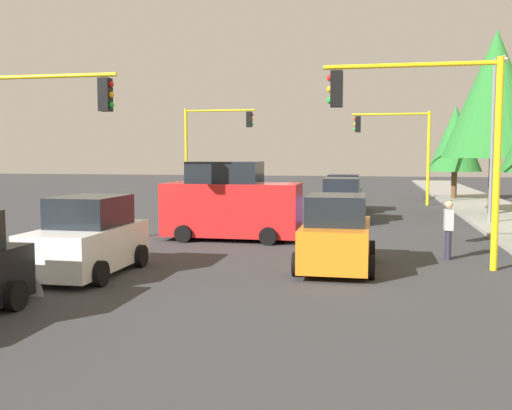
{
  "coord_description": "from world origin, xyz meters",
  "views": [
    {
      "loc": [
        22.09,
        4.41,
        3.04
      ],
      "look_at": [
        1.4,
        0.2,
        1.2
      ],
      "focal_mm": 41.11,
      "sensor_mm": 36.0,
      "label": 1
    }
  ],
  "objects_px": {
    "traffic_signal_near_left": "(425,121)",
    "street_lamp_curbside": "(495,122)",
    "delivery_van_red": "(231,204)",
    "car_blue": "(342,202)",
    "tree_roadside_far": "(455,139)",
    "car_orange": "(337,235)",
    "traffic_signal_far_right": "(213,136)",
    "car_white": "(88,239)",
    "traffic_signal_far_left": "(397,139)",
    "car_silver": "(225,198)",
    "pedestrian_crossing": "(448,228)",
    "tree_roadside_mid": "(495,94)",
    "car_green": "(344,194)",
    "traffic_signal_near_right": "(35,125)"
  },
  "relations": [
    {
      "from": "car_orange",
      "to": "tree_roadside_far",
      "type": "bearing_deg",
      "value": 166.17
    },
    {
      "from": "street_lamp_curbside",
      "to": "traffic_signal_near_right",
      "type": "bearing_deg",
      "value": -57.12
    },
    {
      "from": "car_green",
      "to": "car_blue",
      "type": "relative_size",
      "value": 0.97
    },
    {
      "from": "traffic_signal_near_left",
      "to": "pedestrian_crossing",
      "type": "relative_size",
      "value": 3.24
    },
    {
      "from": "street_lamp_curbside",
      "to": "car_blue",
      "type": "bearing_deg",
      "value": -98.0
    },
    {
      "from": "pedestrian_crossing",
      "to": "car_white",
      "type": "bearing_deg",
      "value": -66.35
    },
    {
      "from": "tree_roadside_far",
      "to": "car_orange",
      "type": "relative_size",
      "value": 1.59
    },
    {
      "from": "pedestrian_crossing",
      "to": "tree_roadside_far",
      "type": "bearing_deg",
      "value": 172.46
    },
    {
      "from": "traffic_signal_far_left",
      "to": "traffic_signal_near_left",
      "type": "distance_m",
      "value": 20.0
    },
    {
      "from": "street_lamp_curbside",
      "to": "car_blue",
      "type": "xyz_separation_m",
      "value": [
        -0.88,
        -6.23,
        -3.45
      ]
    },
    {
      "from": "car_white",
      "to": "car_blue",
      "type": "bearing_deg",
      "value": 156.62
    },
    {
      "from": "street_lamp_curbside",
      "to": "tree_roadside_mid",
      "type": "distance_m",
      "value": 4.72
    },
    {
      "from": "traffic_signal_far_left",
      "to": "tree_roadside_mid",
      "type": "relative_size",
      "value": 0.62
    },
    {
      "from": "car_green",
      "to": "car_blue",
      "type": "xyz_separation_m",
      "value": [
        4.82,
        0.17,
        0.0
      ]
    },
    {
      "from": "street_lamp_curbside",
      "to": "car_silver",
      "type": "xyz_separation_m",
      "value": [
        -1.83,
        -11.94,
        -3.45
      ]
    },
    {
      "from": "traffic_signal_far_right",
      "to": "pedestrian_crossing",
      "type": "xyz_separation_m",
      "value": [
        18.55,
        12.25,
        -3.27
      ]
    },
    {
      "from": "traffic_signal_near_left",
      "to": "car_silver",
      "type": "bearing_deg",
      "value": -143.66
    },
    {
      "from": "traffic_signal_near_right",
      "to": "traffic_signal_far_right",
      "type": "bearing_deg",
      "value": -179.81
    },
    {
      "from": "street_lamp_curbside",
      "to": "tree_roadside_far",
      "type": "height_order",
      "value": "street_lamp_curbside"
    },
    {
      "from": "tree_roadside_far",
      "to": "car_white",
      "type": "bearing_deg",
      "value": -24.62
    },
    {
      "from": "traffic_signal_far_right",
      "to": "car_green",
      "type": "xyz_separation_m",
      "value": [
        4.69,
        8.53,
        -3.28
      ]
    },
    {
      "from": "street_lamp_curbside",
      "to": "delivery_van_red",
      "type": "relative_size",
      "value": 1.46
    },
    {
      "from": "car_green",
      "to": "car_silver",
      "type": "relative_size",
      "value": 1.06
    },
    {
      "from": "traffic_signal_near_left",
      "to": "car_green",
      "type": "relative_size",
      "value": 1.4
    },
    {
      "from": "traffic_signal_far_right",
      "to": "car_blue",
      "type": "relative_size",
      "value": 1.46
    },
    {
      "from": "traffic_signal_far_left",
      "to": "car_silver",
      "type": "relative_size",
      "value": 1.5
    },
    {
      "from": "street_lamp_curbside",
      "to": "car_white",
      "type": "bearing_deg",
      "value": -44.27
    },
    {
      "from": "pedestrian_crossing",
      "to": "traffic_signal_far_left",
      "type": "bearing_deg",
      "value": -177.41
    },
    {
      "from": "traffic_signal_far_right",
      "to": "tree_roadside_mid",
      "type": "height_order",
      "value": "tree_roadside_mid"
    },
    {
      "from": "car_green",
      "to": "car_white",
      "type": "relative_size",
      "value": 1.02
    },
    {
      "from": "car_green",
      "to": "car_silver",
      "type": "xyz_separation_m",
      "value": [
        3.87,
        -5.54,
        -0.0
      ]
    },
    {
      "from": "car_orange",
      "to": "car_green",
      "type": "bearing_deg",
      "value": -177.68
    },
    {
      "from": "traffic_signal_far_right",
      "to": "traffic_signal_far_left",
      "type": "bearing_deg",
      "value": 90.0
    },
    {
      "from": "car_blue",
      "to": "car_green",
      "type": "bearing_deg",
      "value": -177.97
    },
    {
      "from": "traffic_signal_near_left",
      "to": "car_blue",
      "type": "relative_size",
      "value": 1.36
    },
    {
      "from": "traffic_signal_near_left",
      "to": "street_lamp_curbside",
      "type": "xyz_separation_m",
      "value": [
        -9.61,
        3.53,
        0.44
      ]
    },
    {
      "from": "traffic_signal_near_left",
      "to": "car_blue",
      "type": "bearing_deg",
      "value": -165.54
    },
    {
      "from": "delivery_van_red",
      "to": "street_lamp_curbside",
      "type": "bearing_deg",
      "value": 119.84
    },
    {
      "from": "car_white",
      "to": "car_silver",
      "type": "bearing_deg",
      "value": -179.73
    },
    {
      "from": "street_lamp_curbside",
      "to": "traffic_signal_far_right",
      "type": "bearing_deg",
      "value": -124.82
    },
    {
      "from": "car_blue",
      "to": "tree_roadside_far",
      "type": "bearing_deg",
      "value": 154.2
    },
    {
      "from": "car_blue",
      "to": "car_orange",
      "type": "bearing_deg",
      "value": 2.45
    },
    {
      "from": "traffic_signal_near_right",
      "to": "car_green",
      "type": "distance_m",
      "value": 17.75
    },
    {
      "from": "traffic_signal_near_left",
      "to": "pedestrian_crossing",
      "type": "distance_m",
      "value": 3.44
    },
    {
      "from": "street_lamp_curbside",
      "to": "pedestrian_crossing",
      "type": "relative_size",
      "value": 4.12
    },
    {
      "from": "street_lamp_curbside",
      "to": "car_green",
      "type": "xyz_separation_m",
      "value": [
        -5.7,
        -6.4,
        -3.45
      ]
    },
    {
      "from": "traffic_signal_far_left",
      "to": "car_blue",
      "type": "relative_size",
      "value": 1.37
    },
    {
      "from": "tree_roadside_mid",
      "to": "car_silver",
      "type": "xyz_separation_m",
      "value": [
        2.56,
        -12.74,
        -4.99
      ]
    },
    {
      "from": "traffic_signal_near_left",
      "to": "car_orange",
      "type": "height_order",
      "value": "traffic_signal_near_left"
    },
    {
      "from": "traffic_signal_far_left",
      "to": "street_lamp_curbside",
      "type": "xyz_separation_m",
      "value": [
        10.39,
        3.52,
        0.41
      ]
    }
  ]
}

